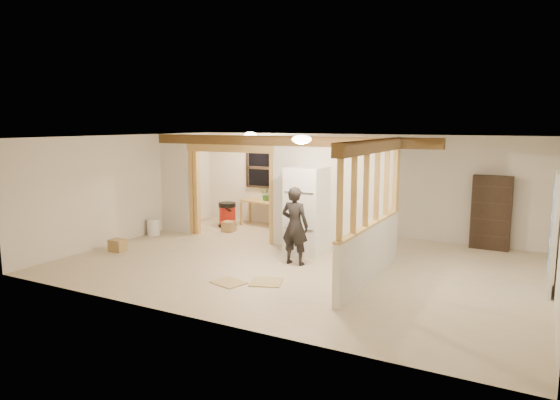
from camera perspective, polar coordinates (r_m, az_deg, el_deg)
The scene contains 29 objects.
floor at distance 10.05m, azimuth 2.08°, elevation -7.26°, with size 9.00×6.50×0.01m, color beige.
ceiling at distance 9.66m, azimuth 2.17°, elevation 7.17°, with size 9.00×6.50×0.01m, color white.
wall_back at distance 12.75m, azimuth 8.55°, elevation 1.83°, with size 9.00×0.01×2.50m, color silver.
wall_front at distance 7.05m, azimuth -9.57°, elevation -3.80°, with size 9.00×0.01×2.50m, color silver.
wall_left at distance 12.41m, azimuth -16.90°, elevation 1.36°, with size 0.01×6.50×2.50m, color silver.
partition_left_stub at distance 12.98m, azimuth -11.76°, elevation 1.87°, with size 0.90×0.12×2.50m, color silver.
partition_center at distance 10.78m, azimuth 5.88°, elevation 0.62°, with size 2.80×0.12×2.50m, color silver.
doorway_frame at distance 12.02m, azimuth -5.68°, elevation 0.74°, with size 2.46×0.14×2.20m, color tan.
header_beam_back at distance 11.19m, azimuth 0.24°, elevation 6.78°, with size 7.00×0.18×0.22m, color brown.
header_beam_right at distance 8.70m, azimuth 10.56°, elevation 6.06°, with size 0.18×3.30×0.22m, color brown.
pony_wall at distance 8.98m, azimuth 10.22°, elevation -6.01°, with size 0.12×3.20×1.00m, color silver.
stud_partition at distance 8.76m, azimuth 10.43°, elevation 1.35°, with size 0.14×3.20×1.32m, color tan.
window_back at distance 13.73m, azimuth -1.82°, elevation 3.67°, with size 1.12×0.10×1.10m, color black.
french_door at distance 9.25m, azimuth 28.79°, elevation -3.35°, with size 0.12×0.86×2.00m, color white.
ceiling_dome_main at distance 9.08m, azimuth 2.49°, elevation 6.94°, with size 0.36×0.36×0.16m, color #FFEABF.
ceiling_dome_util at distance 12.88m, azimuth -3.40°, elevation 7.47°, with size 0.32×0.32×0.14m, color #FFEABF.
hanging_bulb at distance 12.04m, azimuth -3.10°, elevation 5.95°, with size 0.07×0.07×0.07m, color #FFD88C.
refrigerator at distance 10.59m, azimuth 3.05°, elevation -1.24°, with size 0.77×0.74×1.86m, color silver.
woman at distance 9.80m, azimuth 1.71°, elevation -2.96°, with size 0.57×0.37×1.55m, color black.
work_table at distance 13.61m, azimuth -2.16°, elevation -1.49°, with size 1.10×0.55×0.69m, color tan.
potted_plant at distance 13.45m, azimuth -1.57°, elevation 0.61°, with size 0.30×0.26×0.34m, color #285C28.
shop_vac at distance 13.56m, azimuth -6.05°, elevation -1.64°, with size 0.51×0.51×0.66m, color #A01B0F.
bookshelf at distance 11.93m, azimuth 22.99°, elevation -1.34°, with size 0.82×0.27×1.64m, color black.
bucket at distance 12.84m, azimuth -14.25°, elevation -3.04°, with size 0.32×0.32×0.40m, color white.
box_util_a at distance 12.68m, azimuth 0.60°, elevation -3.07°, with size 0.39×0.34×0.34m, color tan.
box_util_b at distance 12.94m, azimuth -5.88°, elevation -3.03°, with size 0.29×0.29×0.27m, color tan.
box_front at distance 11.50m, azimuth -18.08°, elevation -4.94°, with size 0.32×0.26×0.26m, color tan.
floor_panel_near at distance 8.88m, azimuth -1.59°, elevation -9.35°, with size 0.54×0.54×0.02m, color tan.
floor_panel_far at distance 8.89m, azimuth -5.87°, elevation -9.37°, with size 0.55×0.44×0.02m, color tan.
Camera 1 is at (4.23, -8.68, 2.77)m, focal length 32.00 mm.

